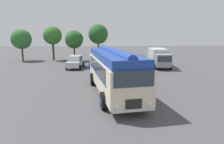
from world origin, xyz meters
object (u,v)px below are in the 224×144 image
(car_mid_right, at_px, (118,62))
(box_van, at_px, (159,57))
(car_far_right, at_px, (138,62))
(car_mid_left, at_px, (97,61))
(vintage_bus, at_px, (113,69))
(car_near_left, at_px, (75,62))

(car_mid_right, distance_m, box_van, 5.72)
(car_far_right, bearing_deg, box_van, 9.12)
(car_mid_left, xyz_separation_m, car_mid_right, (2.92, -0.87, 0.00))
(car_far_right, bearing_deg, car_mid_right, -178.61)
(vintage_bus, xyz_separation_m, car_near_left, (-4.29, 11.86, -1.05))
(car_near_left, distance_m, car_mid_left, 2.88)
(car_near_left, relative_size, car_mid_left, 1.02)
(vintage_bus, relative_size, car_far_right, 2.45)
(car_mid_left, bearing_deg, car_far_right, -8.33)
(car_mid_left, distance_m, box_van, 8.61)
(car_mid_right, relative_size, car_far_right, 0.99)
(car_mid_left, bearing_deg, car_near_left, -169.81)
(car_mid_left, distance_m, car_far_right, 5.60)
(vintage_bus, distance_m, car_near_left, 12.66)
(car_far_right, distance_m, box_van, 3.14)
(car_mid_right, height_order, car_far_right, same)
(car_mid_right, bearing_deg, car_far_right, 1.39)
(car_mid_left, bearing_deg, vintage_bus, -83.30)
(car_near_left, height_order, box_van, box_van)
(car_near_left, xyz_separation_m, car_far_right, (8.37, -0.30, 0.00))
(box_van, bearing_deg, car_mid_right, -174.42)
(car_mid_left, height_order, car_mid_right, same)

